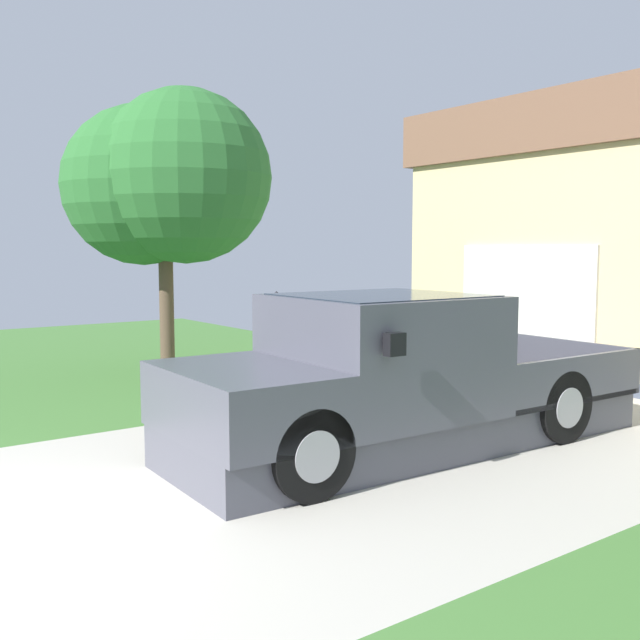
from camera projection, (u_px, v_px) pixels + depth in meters
pickup_truck at (385, 382)px, 7.56m from camera, size 2.09×5.45×1.64m
person_with_hat at (277, 352)px, 8.71m from camera, size 0.47×0.47×1.61m
handbag at (267, 421)px, 8.42m from camera, size 0.38×0.17×0.41m
neighbor_tree at (165, 180)px, 11.81m from camera, size 3.34×3.18×4.68m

